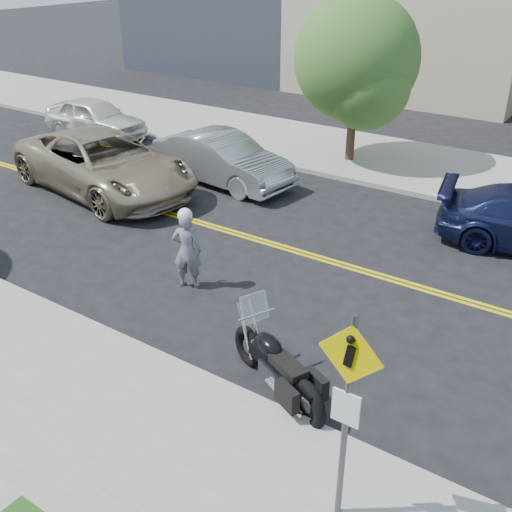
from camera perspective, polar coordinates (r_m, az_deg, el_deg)
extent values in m
plane|color=black|center=(14.50, 4.34, 0.31)|extent=(120.00, 120.00, 0.00)
cube|color=#9E9B91|center=(9.82, -19.22, -16.09)|extent=(60.00, 5.00, 0.15)
cube|color=#9E9B91|center=(20.84, 14.89, 8.30)|extent=(60.00, 5.00, 0.15)
cylinder|color=#4C4C51|center=(7.32, 8.52, -15.46)|extent=(0.08, 0.08, 3.00)
cube|color=#F9D800|center=(6.66, 9.00, -9.29)|extent=(0.78, 0.03, 0.78)
cube|color=white|center=(7.13, 8.55, -14.13)|extent=(0.35, 0.03, 0.45)
imported|color=silver|center=(12.75, -6.58, 0.53)|extent=(0.74, 0.63, 1.72)
sphere|color=white|center=(12.41, -6.78, 3.88)|extent=(0.31, 0.31, 0.31)
imported|color=tan|center=(18.49, -14.29, 8.61)|extent=(6.75, 3.91, 1.77)
imported|color=white|center=(24.37, -15.08, 12.62)|extent=(4.33, 1.83, 1.46)
imported|color=#9FA3A6|center=(18.64, -3.20, 9.21)|extent=(4.83, 2.16, 1.54)
cylinder|color=#382619|center=(20.31, 9.28, 14.64)|extent=(0.29, 0.29, 4.41)
sphere|color=#386720|center=(20.08, 9.56, 18.08)|extent=(3.97, 3.97, 3.97)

